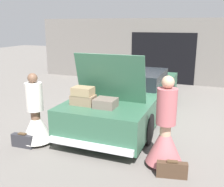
{
  "coord_description": "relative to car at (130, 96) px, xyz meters",
  "views": [
    {
      "loc": [
        2.07,
        -6.81,
        2.56
      ],
      "look_at": [
        0.0,
        -1.44,
        1.02
      ],
      "focal_mm": 42.0,
      "sensor_mm": 36.0,
      "label": 1
    }
  ],
  "objects": [
    {
      "name": "suitcase_beside_left_person",
      "position": [
        -1.56,
        -2.7,
        -0.45
      ],
      "size": [
        0.5,
        0.16,
        0.31
      ],
      "color": "#2D2D33",
      "rests_on": "ground_plane"
    },
    {
      "name": "person_left",
      "position": [
        -1.39,
        -2.43,
        -0.04
      ],
      "size": [
        0.68,
        0.68,
        1.58
      ],
      "rotation": [
        0.0,
        0.0,
        -1.4
      ],
      "color": "brown",
      "rests_on": "ground_plane"
    },
    {
      "name": "suitcase_beside_right_person",
      "position": [
        1.6,
        -2.72,
        -0.46
      ],
      "size": [
        0.54,
        0.23,
        0.31
      ],
      "color": "#473323",
      "rests_on": "ground_plane"
    },
    {
      "name": "car",
      "position": [
        0.0,
        0.0,
        0.0
      ],
      "size": [
        1.92,
        5.32,
        1.95
      ],
      "color": "#336047",
      "rests_on": "ground_plane"
    },
    {
      "name": "person_right",
      "position": [
        1.4,
        -2.37,
        0.0
      ],
      "size": [
        0.68,
        0.68,
        1.71
      ],
      "rotation": [
        0.0,
        0.0,
        1.62
      ],
      "color": "tan",
      "rests_on": "ground_plane"
    },
    {
      "name": "ground_plane",
      "position": [
        0.0,
        -0.0,
        -0.6
      ],
      "size": [
        40.0,
        40.0,
        0.0
      ],
      "primitive_type": "plane",
      "color": "slate"
    },
    {
      "name": "garage_wall_back",
      "position": [
        0.0,
        4.74,
        0.79
      ],
      "size": [
        12.0,
        0.14,
        2.8
      ],
      "color": "slate",
      "rests_on": "ground_plane"
    }
  ]
}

